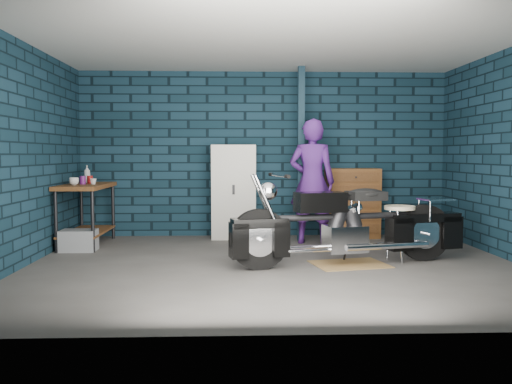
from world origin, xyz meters
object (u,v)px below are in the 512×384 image
shop_stool (399,233)px  workbench (87,215)px  motorcycle (350,219)px  storage_bin (79,240)px  person (312,182)px  locker (234,192)px  tool_chest (352,203)px

shop_stool → workbench: bearing=162.5°
motorcycle → storage_bin: motorcycle is taller
storage_bin → person: bearing=9.0°
locker → motorcycle: bearing=-56.7°
storage_bin → shop_stool: (4.26, -0.85, 0.20)m
motorcycle → tool_chest: (0.50, 2.17, -0.00)m
shop_stool → tool_chest: bearing=95.1°
workbench → person: person is taller
locker → tool_chest: 1.94m
locker → shop_stool: (2.10, -1.96, -0.40)m
motorcycle → person: size_ratio=1.36×
person → tool_chest: (0.74, 0.57, -0.38)m
motorcycle → shop_stool: 0.74m
storage_bin → tool_chest: bearing=15.1°
motorcycle → tool_chest: motorcycle is taller
person → locker: size_ratio=1.25×
workbench → locker: bearing=15.5°
workbench → person: 3.40m
tool_chest → shop_stool: size_ratio=1.60×
motorcycle → storage_bin: size_ratio=5.34×
workbench → shop_stool: bearing=-17.5°
workbench → storage_bin: size_ratio=2.93×
motorcycle → person: person is taller
storage_bin → workbench: bearing=92.3°
tool_chest → person: bearing=-142.3°
tool_chest → locker: bearing=180.0°
workbench → tool_chest: size_ratio=1.25×
workbench → shop_stool: 4.49m
storage_bin → locker: size_ratio=0.32×
locker → shop_stool: 2.90m
person → storage_bin: (-3.34, -0.53, -0.79)m
person → shop_stool: bearing=138.6°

